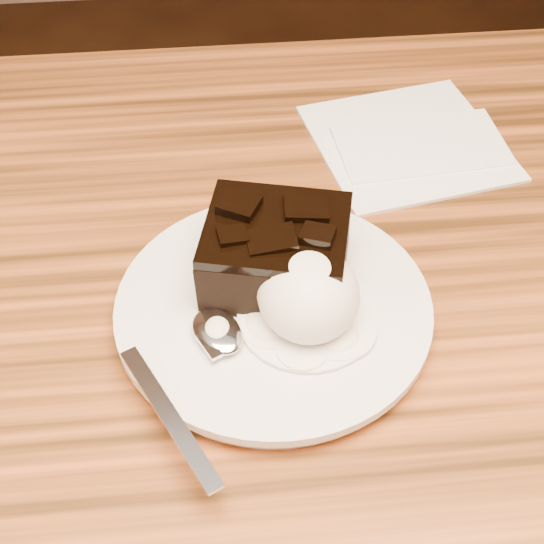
{
  "coord_description": "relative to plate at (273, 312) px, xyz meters",
  "views": [
    {
      "loc": [
        0.08,
        -0.35,
        1.18
      ],
      "look_at": [
        0.11,
        0.03,
        0.79
      ],
      "focal_mm": 51.74,
      "sensor_mm": 36.0,
      "label": 1
    }
  ],
  "objects": [
    {
      "name": "napkin",
      "position": [
        0.14,
        0.2,
        -0.01
      ],
      "size": [
        0.19,
        0.19,
        0.01
      ],
      "primitive_type": "cube",
      "rotation": [
        0.0,
        0.0,
        0.19
      ],
      "color": "white",
      "rests_on": "dining_table"
    },
    {
      "name": "brownie",
      "position": [
        0.0,
        0.02,
        0.03
      ],
      "size": [
        0.12,
        0.11,
        0.05
      ],
      "primitive_type": "cube",
      "rotation": [
        0.0,
        0.0,
        -0.24
      ],
      "color": "black",
      "rests_on": "plate"
    },
    {
      "name": "crumb_c",
      "position": [
        -0.02,
        -0.03,
        0.01
      ],
      "size": [
        0.01,
        0.0,
        0.0
      ],
      "primitive_type": "cube",
      "rotation": [
        0.0,
        0.0,
        0.07
      ],
      "color": "black",
      "rests_on": "plate"
    },
    {
      "name": "spoon",
      "position": [
        -0.04,
        -0.03,
        0.01
      ],
      "size": [
        0.11,
        0.17,
        0.01
      ],
      "primitive_type": null,
      "rotation": [
        0.0,
        0.0,
        0.46
      ],
      "color": "silver",
      "rests_on": "plate"
    },
    {
      "name": "ice_cream_scoop",
      "position": [
        0.02,
        -0.02,
        0.03
      ],
      "size": [
        0.07,
        0.07,
        0.06
      ],
      "primitive_type": "ellipsoid",
      "color": "white",
      "rests_on": "plate"
    },
    {
      "name": "melt_puddle",
      "position": [
        0.02,
        -0.02,
        0.01
      ],
      "size": [
        0.1,
        0.1,
        0.0
      ],
      "primitive_type": "cylinder",
      "color": "silver",
      "rests_on": "plate"
    },
    {
      "name": "plate",
      "position": [
        0.0,
        0.0,
        0.0
      ],
      "size": [
        0.22,
        0.22,
        0.02
      ],
      "primitive_type": "cylinder",
      "color": "silver",
      "rests_on": "dining_table"
    },
    {
      "name": "crumb_b",
      "position": [
        0.04,
        -0.05,
        0.01
      ],
      "size": [
        0.01,
        0.01,
        0.0
      ],
      "primitive_type": "cube",
      "rotation": [
        0.0,
        0.0,
        0.68
      ],
      "color": "black",
      "rests_on": "plate"
    },
    {
      "name": "crumb_a",
      "position": [
        0.02,
        -0.04,
        0.01
      ],
      "size": [
        0.01,
        0.01,
        0.0
      ],
      "primitive_type": "cube",
      "rotation": [
        0.0,
        0.0,
        1.14
      ],
      "color": "black",
      "rests_on": "plate"
    }
  ]
}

